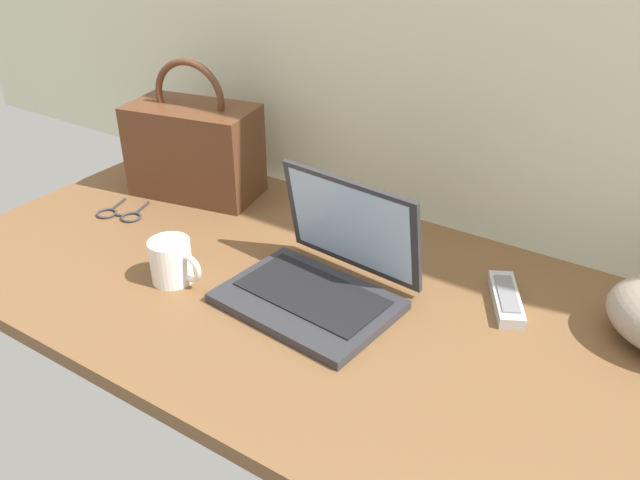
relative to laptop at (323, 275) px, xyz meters
The scene contains 6 objects.
desk 0.06m from the laptop, 152.03° to the right, with size 1.60×0.76×0.03m.
laptop is the anchor object (origin of this frame).
coffee_mug 0.30m from the laptop, 156.50° to the right, with size 0.12×0.08×0.09m.
remote_control_near 0.34m from the laptop, 28.60° to the left, with size 0.12×0.16×0.02m.
eyeglasses 0.57m from the laptop, behind, with size 0.12×0.13×0.01m.
handbag 0.55m from the laptop, 157.79° to the left, with size 0.33×0.22×0.33m.
Camera 1 is at (0.57, -0.86, 0.74)m, focal length 37.00 mm.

